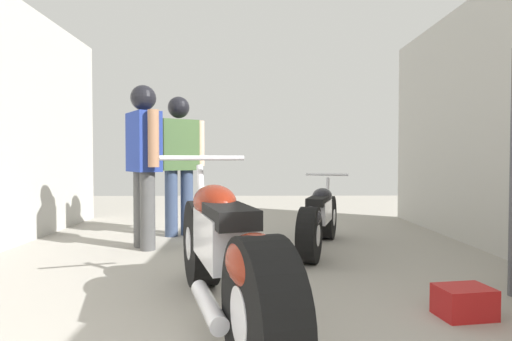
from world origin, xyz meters
TOP-DOWN VIEW (x-y plane):
  - ground_plane at (0.00, 3.09)m, footprint 14.83×14.83m
  - motorcycle_maroon_cruiser at (-0.09, 2.10)m, footprint 0.92×2.15m
  - motorcycle_black_naked at (0.81, 4.06)m, footprint 0.79×1.71m
  - mechanic_in_blue at (-0.86, 4.91)m, footprint 0.67×0.45m
  - mechanic_with_helmet at (-1.12, 4.17)m, footprint 0.50×0.65m
  - red_toolbox at (1.41, 2.21)m, footprint 0.36×0.27m

SIDE VIEW (x-z plane):
  - ground_plane at x=0.00m, z-range 0.00..0.00m
  - red_toolbox at x=1.41m, z-range 0.00..0.19m
  - motorcycle_black_naked at x=0.81m, z-range -0.07..0.76m
  - motorcycle_maroon_cruiser at x=-0.09m, z-range -0.08..0.94m
  - mechanic_in_blue at x=-0.86m, z-range 0.18..1.98m
  - mechanic_with_helmet at x=-1.12m, z-range 0.18..1.99m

